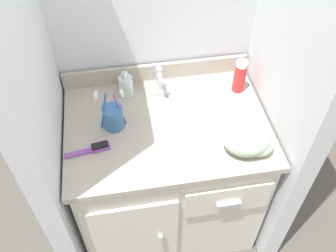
{
  "coord_description": "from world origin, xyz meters",
  "views": [
    {
      "loc": [
        -0.17,
        -1.03,
        1.9
      ],
      "look_at": [
        0.0,
        -0.03,
        0.77
      ],
      "focal_mm": 40.0,
      "sensor_mm": 36.0,
      "label": 1
    }
  ],
  "objects_px": {
    "hairbrush": "(94,149)",
    "soap_dispenser": "(126,86)",
    "shaving_cream_can": "(240,76)",
    "hand_towel": "(250,141)",
    "toothbrush_cup": "(113,117)"
  },
  "relations": [
    {
      "from": "hairbrush",
      "to": "soap_dispenser",
      "type": "bearing_deg",
      "value": 53.94
    },
    {
      "from": "shaving_cream_can",
      "to": "hand_towel",
      "type": "distance_m",
      "value": 0.34
    },
    {
      "from": "soap_dispenser",
      "to": "shaving_cream_can",
      "type": "relative_size",
      "value": 0.81
    },
    {
      "from": "toothbrush_cup",
      "to": "hand_towel",
      "type": "bearing_deg",
      "value": -21.93
    },
    {
      "from": "shaving_cream_can",
      "to": "hairbrush",
      "type": "relative_size",
      "value": 0.88
    },
    {
      "from": "soap_dispenser",
      "to": "shaving_cream_can",
      "type": "height_order",
      "value": "shaving_cream_can"
    },
    {
      "from": "toothbrush_cup",
      "to": "shaving_cream_can",
      "type": "xyz_separation_m",
      "value": [
        0.57,
        0.13,
        0.02
      ]
    },
    {
      "from": "toothbrush_cup",
      "to": "shaving_cream_can",
      "type": "relative_size",
      "value": 1.26
    },
    {
      "from": "soap_dispenser",
      "to": "toothbrush_cup",
      "type": "bearing_deg",
      "value": -110.34
    },
    {
      "from": "toothbrush_cup",
      "to": "hand_towel",
      "type": "xyz_separation_m",
      "value": [
        0.51,
        -0.21,
        -0.01
      ]
    },
    {
      "from": "soap_dispenser",
      "to": "hairbrush",
      "type": "distance_m",
      "value": 0.34
    },
    {
      "from": "hairbrush",
      "to": "hand_towel",
      "type": "distance_m",
      "value": 0.61
    },
    {
      "from": "toothbrush_cup",
      "to": "hairbrush",
      "type": "xyz_separation_m",
      "value": [
        -0.09,
        -0.12,
        -0.04
      ]
    },
    {
      "from": "toothbrush_cup",
      "to": "hairbrush",
      "type": "relative_size",
      "value": 1.1
    },
    {
      "from": "shaving_cream_can",
      "to": "hairbrush",
      "type": "xyz_separation_m",
      "value": [
        -0.65,
        -0.25,
        -0.07
      ]
    }
  ]
}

